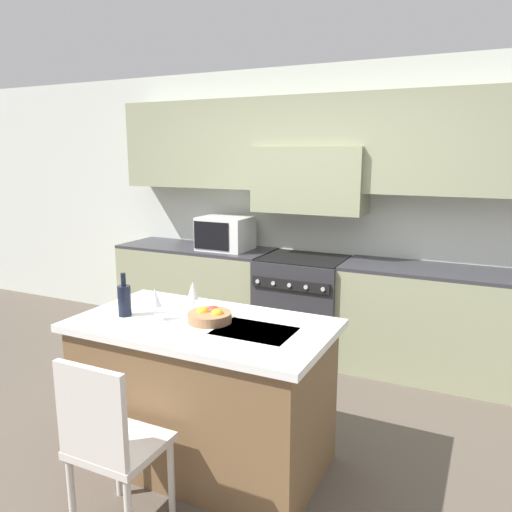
{
  "coord_description": "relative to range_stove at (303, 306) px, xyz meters",
  "views": [
    {
      "loc": [
        1.56,
        -2.39,
        1.89
      ],
      "look_at": [
        0.03,
        0.81,
        1.16
      ],
      "focal_mm": 35.0,
      "sensor_mm": 36.0,
      "label": 1
    }
  ],
  "objects": [
    {
      "name": "ground_plane",
      "position": [
        0.0,
        -1.89,
        -0.47
      ],
      "size": [
        10.0,
        10.0,
        0.0
      ],
      "primitive_type": "plane",
      "color": "brown"
    },
    {
      "name": "wine_glass_near",
      "position": [
        -0.22,
        -1.97,
        0.57
      ],
      "size": [
        0.07,
        0.07,
        0.2
      ],
      "color": "white",
      "rests_on": "kitchen_island"
    },
    {
      "name": "microwave",
      "position": [
        -0.84,
        0.02,
        0.64
      ],
      "size": [
        0.49,
        0.41,
        0.33
      ],
      "color": "silver",
      "rests_on": "back_counter"
    },
    {
      "name": "range_stove",
      "position": [
        0.0,
        0.0,
        0.0
      ],
      "size": [
        0.79,
        0.7,
        0.94
      ],
      "color": "#2D2D33",
      "rests_on": "ground_plane"
    },
    {
      "name": "island_chair",
      "position": [
        -0.03,
        -2.61,
        0.06
      ],
      "size": [
        0.42,
        0.4,
        0.95
      ],
      "color": "beige",
      "rests_on": "ground_plane"
    },
    {
      "name": "kitchen_island",
      "position": [
        0.05,
        -1.88,
        -0.01
      ],
      "size": [
        1.54,
        0.85,
        0.91
      ],
      "color": "brown",
      "rests_on": "ground_plane"
    },
    {
      "name": "back_cabinetry",
      "position": [
        0.0,
        0.27,
        1.14
      ],
      "size": [
        10.0,
        0.46,
        2.7
      ],
      "color": "silver",
      "rests_on": "ground_plane"
    },
    {
      "name": "wine_bottle",
      "position": [
        -0.44,
        -1.98,
        0.54
      ],
      "size": [
        0.08,
        0.08,
        0.27
      ],
      "color": "black",
      "rests_on": "kitchen_island"
    },
    {
      "name": "wine_glass_far",
      "position": [
        -0.1,
        -1.73,
        0.57
      ],
      "size": [
        0.07,
        0.07,
        0.2
      ],
      "color": "white",
      "rests_on": "kitchen_island"
    },
    {
      "name": "back_counter",
      "position": [
        -0.0,
        0.02,
        0.0
      ],
      "size": [
        4.0,
        0.62,
        0.95
      ],
      "color": "gray",
      "rests_on": "ground_plane"
    },
    {
      "name": "fruit_bowl",
      "position": [
        0.09,
        -1.85,
        0.47
      ],
      "size": [
        0.26,
        0.26,
        0.09
      ],
      "color": "#996B47",
      "rests_on": "kitchen_island"
    }
  ]
}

